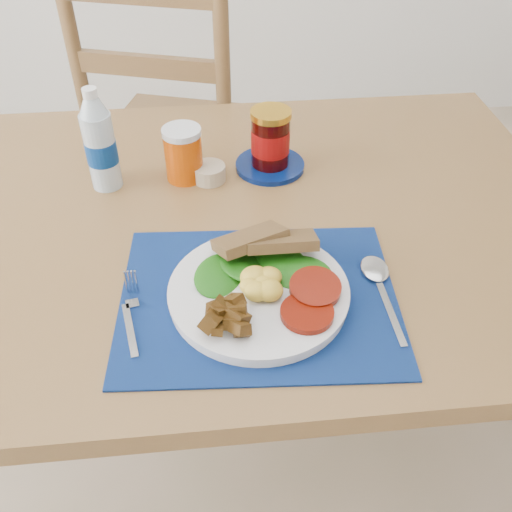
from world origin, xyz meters
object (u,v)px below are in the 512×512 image
Objects in this scene: breakfast_plate at (255,290)px; juice_glass at (184,155)px; jam_on_saucer at (270,143)px; chair_far at (170,104)px; water_bottle at (100,145)px.

juice_glass is at bearing 92.36° from breakfast_plate.
juice_glass is (-0.11, 0.36, 0.03)m from breakfast_plate.
breakfast_plate is at bearing -100.20° from jam_on_saucer.
chair_far is 4.49× the size of breakfast_plate.
chair_far reaches higher than breakfast_plate.
juice_glass is (0.15, 0.01, -0.04)m from water_bottle.
jam_on_saucer reaches higher than breakfast_plate.
juice_glass is 0.18m from jam_on_saucer.
water_bottle is (-0.26, 0.35, 0.07)m from breakfast_plate.
breakfast_plate is at bearing 116.84° from chair_far.
chair_far is 0.65m from jam_on_saucer.
jam_on_saucer is (0.07, 0.38, 0.03)m from breakfast_plate.
breakfast_plate is at bearing -53.49° from water_bottle.
water_bottle is 0.16m from juice_glass.
chair_far is at bearing 85.39° from breakfast_plate.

